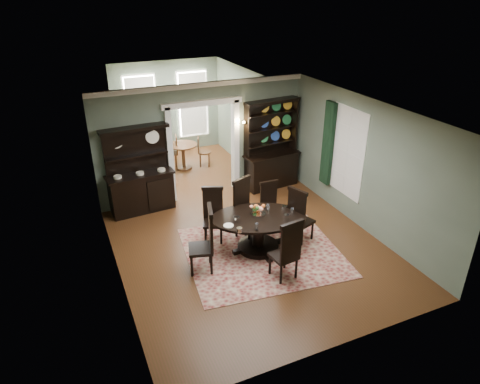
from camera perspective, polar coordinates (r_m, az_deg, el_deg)
The scene contains 19 objects.
room at distance 8.55m, azimuth 1.59°, elevation 1.28°, with size 5.51×6.01×3.01m.
parlor at distance 13.43m, azimuth -8.58°, elevation 10.12°, with size 3.51×3.50×3.01m.
doorway_trim at distance 11.09m, azimuth -4.97°, elevation 7.39°, with size 2.08×0.25×2.57m.
right_window at distance 10.55m, azimuth 12.91°, elevation 5.72°, with size 0.15×1.47×2.12m.
wall_sconce at distance 11.19m, azimuth -0.11°, elevation 9.13°, with size 0.27×0.21×0.21m.
rug at distance 9.22m, azimuth 2.98°, elevation -7.94°, with size 3.17×2.84×0.01m, color maroon.
dining_table at distance 9.03m, azimuth 2.48°, elevation -4.64°, with size 2.32×2.32×0.79m.
centerpiece at distance 8.93m, azimuth 2.43°, elevation -2.67°, with size 1.60×1.03×0.26m.
chair_far_left at distance 9.38m, azimuth -3.62°, elevation -2.72°, with size 0.58×0.57×1.23m.
chair_far_mid at distance 9.44m, azimuth 0.62°, elevation -1.93°, with size 0.66×0.65×1.38m.
chair_far_right at distance 9.80m, azimuth 3.99°, elevation -1.63°, with size 0.45×0.42×1.16m.
chair_end_left at distance 8.34m, azimuth -4.53°, elevation -6.17°, with size 0.60×0.62×1.38m.
chair_end_right at distance 9.31m, azimuth 7.84°, elevation -2.92°, with size 0.59×0.61×1.31m.
chair_near at distance 8.11m, azimuth 6.37°, elevation -7.57°, with size 0.54×0.52×1.31m.
sideboard at distance 10.78m, azimuth -13.15°, elevation 1.24°, with size 1.67×0.70×2.15m.
welsh_dresser at distance 11.80m, azimuth 4.16°, elevation 4.80°, with size 1.61×0.73×2.43m.
parlor_table at distance 13.12m, azimuth -7.57°, elevation 5.19°, with size 0.86×0.86×0.79m.
parlor_chair_left at distance 13.14m, azimuth -8.95°, elevation 5.35°, with size 0.47×0.46×1.06m.
parlor_chair_right at distance 13.32m, azimuth -5.06°, elevation 5.52°, with size 0.43×0.42×0.92m.
Camera 1 is at (-3.34, -6.95, 5.18)m, focal length 32.00 mm.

